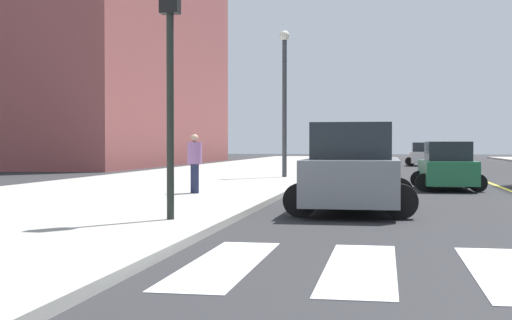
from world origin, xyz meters
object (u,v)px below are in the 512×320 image
Objects in this scene: pedestrian_walking_west at (195,161)px; street_lamp at (285,89)px; car_silver_nearest at (363,158)px; car_gray_fourth at (353,171)px; traffic_light_far_corner at (170,39)px; car_green_fifth at (447,167)px; car_white_second at (422,155)px.

pedestrian_walking_west is 11.24m from street_lamp.
car_gray_fourth is (0.51, -24.65, 0.16)m from car_silver_nearest.
traffic_light_far_corner is 2.85× the size of pedestrian_walking_west.
traffic_light_far_corner reaches higher than car_green_fifth.
car_gray_fourth is 9.32m from car_green_fifth.
street_lamp reaches higher than car_white_second.
car_silver_nearest reaches higher than car_green_fifth.
car_white_second is 34.45m from pedestrian_walking_west.
car_silver_nearest is at bearing 91.40° from car_gray_fourth.
pedestrian_walking_west is (-1.48, 7.22, -2.51)m from traffic_light_far_corner.
street_lamp is at bearing 142.65° from pedestrian_walking_west.
car_green_fifth is at bearing -40.32° from street_lamp.
pedestrian_walking_west is at bearing 143.46° from car_gray_fourth.
car_green_fifth is 0.77× the size of traffic_light_far_corner.
traffic_light_far_corner is 7.78m from pedestrian_walking_west.
car_green_fifth is 14.23m from traffic_light_far_corner.
street_lamp reaches higher than car_silver_nearest.
car_green_fifth is at bearing 93.44° from pedestrian_walking_west.
car_gray_fourth reaches higher than car_silver_nearest.
street_lamp is at bearing -109.48° from car_silver_nearest.
car_green_fifth is at bearing -91.49° from car_white_second.
car_gray_fourth is 5.98m from pedestrian_walking_west.
car_gray_fourth is 0.94× the size of traffic_light_far_corner.
traffic_light_far_corner is (-6.17, -12.51, 2.83)m from car_green_fifth.
car_white_second is 37.19m from car_gray_fourth.
car_white_second is 0.60× the size of street_lamp.
car_gray_fourth is at bearing 22.02° from pedestrian_walking_west.
car_silver_nearest is 24.66m from car_gray_fourth.
pedestrian_walking_west is (-7.65, -5.29, 0.32)m from car_green_fifth.
car_white_second is 2.21× the size of pedestrian_walking_west.
car_silver_nearest is 1.04× the size of car_green_fifth.
car_gray_fourth is 0.72× the size of street_lamp.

